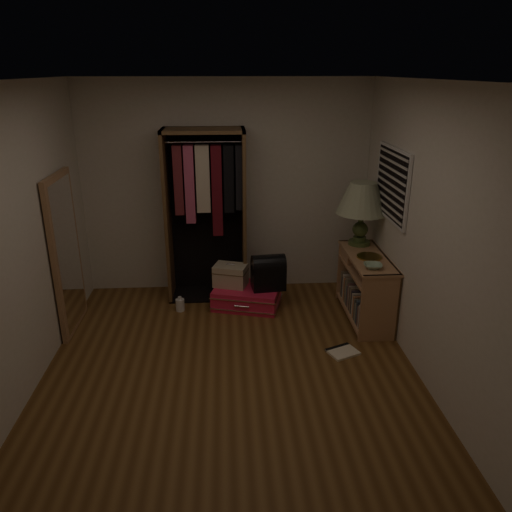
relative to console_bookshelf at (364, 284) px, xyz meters
name	(u,v)px	position (x,y,z in m)	size (l,w,h in m)	color
ground	(231,371)	(-1.53, -1.05, -0.39)	(4.00, 4.00, 0.00)	brown
room_walls	(236,217)	(-1.46, -1.01, 1.11)	(3.52, 4.02, 2.60)	beige
console_bookshelf	(364,284)	(0.00, 0.00, 0.00)	(0.42, 1.12, 0.75)	#AC7953
open_wardrobe	(208,200)	(-1.76, 0.72, 0.83)	(0.96, 0.50, 2.05)	brown
floor_mirror	(66,254)	(-3.24, -0.05, 0.46)	(0.06, 0.80, 1.70)	#A4754F
pink_suitcase	(247,296)	(-1.32, 0.34, -0.27)	(0.90, 0.75, 0.24)	#E01B42
train_case	(231,275)	(-1.51, 0.41, -0.02)	(0.45, 0.37, 0.28)	tan
black_bag	(268,271)	(-1.06, 0.30, 0.06)	(0.41, 0.29, 0.42)	black
table_lamp	(362,200)	(0.01, 0.35, 0.90)	(0.78, 0.78, 0.74)	#3C4F26
brass_tray	(369,257)	(0.01, -0.09, 0.37)	(0.31, 0.31, 0.02)	#AA8D41
ceramic_bowl	(373,266)	(-0.04, -0.40, 0.38)	(0.19, 0.19, 0.05)	#96B496
white_jug	(180,305)	(-2.11, 0.25, -0.31)	(0.13, 0.13, 0.18)	white
floor_book	(342,351)	(-0.41, -0.79, -0.38)	(0.35, 0.32, 0.03)	#F5EBCE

